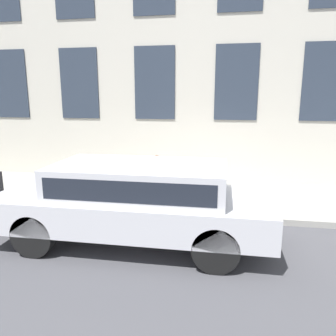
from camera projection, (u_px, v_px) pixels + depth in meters
The scene contains 6 objects.
ground_plane at pixel (180, 219), 7.30m from camera, with size 80.00×80.00×0.00m, color #47474C.
sidewalk at pixel (188, 196), 8.74m from camera, with size 3.04×60.00×0.14m.
building_facade at pixel (196, 26), 9.37m from camera, with size 0.33×40.00×9.28m.
fire_hydrant at pixel (179, 191), 7.68m from camera, with size 0.33×0.45×0.71m.
person at pixel (157, 174), 8.01m from camera, with size 0.28×0.18×1.15m.
parked_truck_silver_near at pixel (136, 197), 5.98m from camera, with size 1.89×4.95×1.50m.
Camera 1 is at (-6.83, -0.91, 2.68)m, focal length 35.00 mm.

